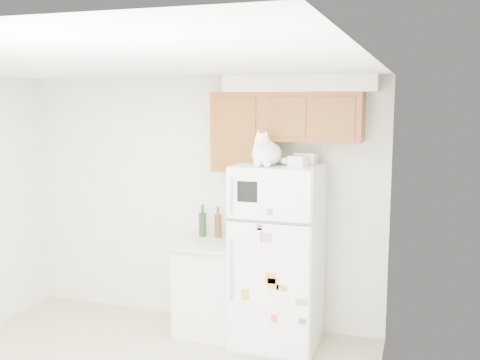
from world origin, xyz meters
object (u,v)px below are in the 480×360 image
at_px(bottle_green, 203,220).
at_px(bottle_amber, 218,222).
at_px(refrigerator, 278,256).
at_px(storage_box_front, 298,161).
at_px(storage_box_back, 306,158).
at_px(cat, 266,152).
at_px(base_counter, 211,286).

height_order(bottle_green, bottle_amber, bottle_green).
bearing_deg(bottle_green, bottle_amber, 1.35).
bearing_deg(refrigerator, storage_box_front, -20.65).
bearing_deg(bottle_amber, storage_box_front, -19.49).
bearing_deg(refrigerator, storage_box_back, 28.96).
height_order(refrigerator, bottle_amber, refrigerator).
relative_size(cat, storage_box_back, 2.56).
relative_size(base_counter, storage_box_front, 6.13).
xyz_separation_m(cat, storage_box_front, (0.27, 0.07, -0.08)).
height_order(cat, bottle_amber, cat).
relative_size(storage_box_back, bottle_amber, 0.58).
distance_m(refrigerator, base_counter, 0.79).
distance_m(bottle_green, bottle_amber, 0.16).
height_order(base_counter, storage_box_front, storage_box_front).
bearing_deg(refrigerator, base_counter, 173.91).
xyz_separation_m(refrigerator, storage_box_front, (0.19, -0.07, 0.89)).
bearing_deg(bottle_amber, base_counter, -94.96).
distance_m(storage_box_back, storage_box_front, 0.20).
xyz_separation_m(refrigerator, bottle_amber, (-0.68, 0.23, 0.22)).
height_order(cat, storage_box_front, cat).
bearing_deg(refrigerator, bottle_green, 164.62).
relative_size(bottle_green, bottle_amber, 1.03).
bearing_deg(bottle_amber, refrigerator, -19.16).
distance_m(storage_box_back, bottle_amber, 1.13).
relative_size(base_counter, bottle_amber, 2.97).
relative_size(storage_box_front, bottle_green, 0.47).
xyz_separation_m(storage_box_back, storage_box_front, (-0.03, -0.19, -0.01)).
xyz_separation_m(storage_box_back, bottle_green, (-1.06, 0.11, -0.67)).
height_order(base_counter, bottle_amber, bottle_amber).
bearing_deg(bottle_green, refrigerator, -15.38).
distance_m(refrigerator, cat, 0.98).
bearing_deg(refrigerator, bottle_amber, 160.84).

